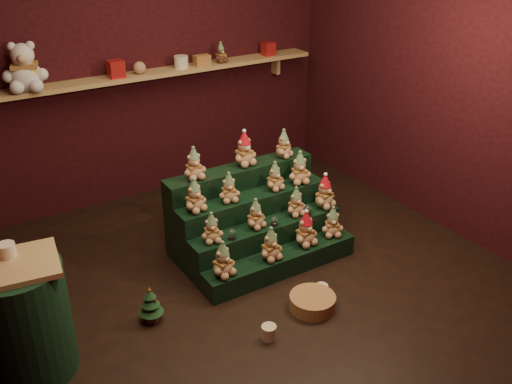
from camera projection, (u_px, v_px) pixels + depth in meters
ground at (254, 278)px, 4.70m from camera, size 4.00×4.00×0.00m
back_wall at (144, 60)px, 5.64m from camera, size 4.00×0.10×2.80m
front_wall at (499, 243)px, 2.53m from camera, size 4.00×0.10×2.80m
right_wall at (449, 77)px, 5.06m from camera, size 0.10×4.00×2.80m
back_shelf at (152, 74)px, 5.55m from camera, size 3.60×0.26×0.24m
riser_tier_front at (281, 263)px, 4.74m from camera, size 1.40×0.22×0.18m
riser_tier_midfront at (267, 242)px, 4.87m from camera, size 1.40×0.22×0.36m
riser_tier_midback at (253, 222)px, 5.00m from camera, size 1.40×0.22×0.54m
riser_tier_back at (240, 203)px, 5.13m from camera, size 1.40×0.22×0.72m
teddy_0 at (223, 259)px, 4.37m from camera, size 0.25×0.24×0.29m
teddy_1 at (271, 244)px, 4.58m from camera, size 0.21×0.20×0.28m
teddy_2 at (306, 229)px, 4.77m from camera, size 0.24×0.22×0.30m
teddy_3 at (333, 222)px, 4.92m from camera, size 0.25×0.24×0.27m
teddy_4 at (212, 228)px, 4.48m from camera, size 0.21×0.20×0.25m
teddy_5 at (256, 214)px, 4.68m from camera, size 0.22×0.21×0.25m
teddy_6 at (296, 202)px, 4.88m from camera, size 0.18×0.17×0.25m
teddy_7 at (325, 191)px, 5.00m from camera, size 0.26×0.25×0.30m
teddy_8 at (194, 195)px, 4.56m from camera, size 0.24×0.23×0.28m
teddy_9 at (229, 187)px, 4.72m from camera, size 0.21×0.20×0.25m
teddy_10 at (275, 176)px, 4.92m from camera, size 0.21×0.19×0.25m
teddy_11 at (300, 168)px, 5.03m from camera, size 0.25×0.23×0.29m
teddy_12 at (194, 164)px, 4.69m from camera, size 0.20×0.18×0.27m
teddy_13 at (244, 149)px, 4.94m from camera, size 0.24×0.22×0.30m
teddy_14 at (284, 144)px, 5.11m from camera, size 0.24×0.23×0.25m
snow_globe_a at (232, 234)px, 4.55m from camera, size 0.07×0.07×0.09m
snow_globe_b at (274, 221)px, 4.74m from camera, size 0.06×0.06×0.08m
snow_globe_c at (307, 210)px, 4.91m from camera, size 0.07×0.07×0.10m
side_table at (24, 319)px, 3.59m from camera, size 0.59×0.57×0.82m
table_ornament at (7, 250)px, 3.47m from camera, size 0.11×0.11×0.09m
mini_christmas_tree at (151, 305)px, 4.15m from camera, size 0.18×0.18×0.30m
mug_left at (269, 332)px, 4.01m from camera, size 0.11×0.11×0.11m
mug_right at (321, 291)px, 4.46m from camera, size 0.10×0.10×0.10m
wicker_basket at (312, 302)px, 4.33m from camera, size 0.41×0.41×0.11m
white_bear at (23, 60)px, 4.84m from camera, size 0.45×0.43×0.53m
brown_bear at (221, 53)px, 5.83m from camera, size 0.16×0.15×0.20m
gift_tin_red_a at (116, 69)px, 5.31m from camera, size 0.14×0.14×0.16m
gift_tin_cream at (181, 62)px, 5.64m from camera, size 0.14×0.14×0.12m
gift_tin_red_b at (268, 49)px, 6.13m from camera, size 0.12×0.12×0.14m
shelf_plush_ball at (140, 68)px, 5.43m from camera, size 0.12×0.12×0.12m
scarf_gift_box at (202, 60)px, 5.75m from camera, size 0.16×0.10×0.10m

